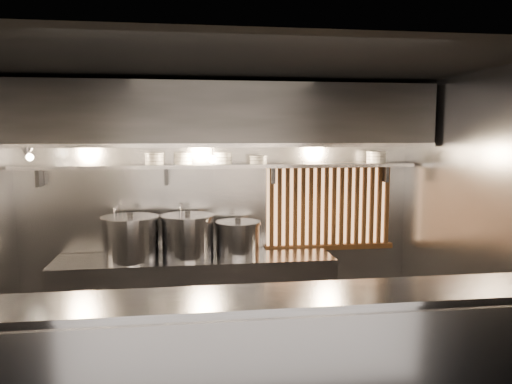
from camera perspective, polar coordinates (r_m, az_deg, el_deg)
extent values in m
plane|color=black|center=(4.28, -2.83, 14.28)|extent=(4.50, 4.50, 0.00)
plane|color=gray|center=(5.80, -4.15, -1.64)|extent=(4.50, 0.00, 4.50)
plane|color=gray|center=(5.05, 23.63, -3.38)|extent=(0.00, 3.00, 3.00)
cube|color=#95959A|center=(3.70, -1.15, -20.36)|extent=(4.50, 0.50, 1.10)
cube|color=#95959A|center=(3.48, -1.17, -12.03)|extent=(4.50, 0.56, 0.03)
cube|color=#95959A|center=(5.64, -6.90, -11.83)|extent=(3.00, 0.70, 0.90)
cube|color=#95959A|center=(5.57, -4.05, 3.00)|extent=(4.40, 0.34, 0.04)
cube|color=#2D2D30|center=(5.34, -3.93, 8.70)|extent=(4.40, 0.80, 0.65)
cube|color=#95959A|center=(4.94, -3.55, 5.34)|extent=(4.40, 0.03, 0.04)
cube|color=#FFB572|center=(6.01, 8.33, -1.59)|extent=(1.50, 0.02, 0.92)
cube|color=brown|center=(5.91, 8.55, 3.05)|extent=(1.56, 0.06, 0.06)
cube|color=brown|center=(6.05, 8.39, -6.25)|extent=(1.56, 0.06, 0.06)
cube|color=brown|center=(5.80, 1.80, -1.81)|extent=(0.04, 0.04, 0.92)
cube|color=brown|center=(5.82, 2.71, -1.79)|extent=(0.04, 0.04, 0.92)
cube|color=brown|center=(5.84, 3.61, -1.77)|extent=(0.04, 0.04, 0.92)
cube|color=brown|center=(5.86, 4.51, -1.75)|extent=(0.04, 0.04, 0.92)
cube|color=brown|center=(5.88, 5.40, -1.73)|extent=(0.04, 0.04, 0.92)
cube|color=brown|center=(5.90, 6.29, -1.71)|extent=(0.04, 0.04, 0.92)
cube|color=brown|center=(5.92, 7.17, -1.69)|extent=(0.04, 0.04, 0.92)
cube|color=brown|center=(5.95, 8.04, -1.67)|extent=(0.04, 0.04, 0.92)
cube|color=brown|center=(5.98, 8.90, -1.64)|extent=(0.04, 0.04, 0.92)
cube|color=brown|center=(6.00, 9.76, -1.62)|extent=(0.04, 0.04, 0.92)
cube|color=brown|center=(6.03, 10.60, -1.60)|extent=(0.04, 0.04, 0.92)
cube|color=brown|center=(6.06, 11.44, -1.58)|extent=(0.04, 0.04, 0.92)
cube|color=brown|center=(6.10, 12.27, -1.55)|extent=(0.04, 0.04, 0.92)
cube|color=brown|center=(6.13, 13.10, -1.53)|extent=(0.04, 0.04, 0.92)
cube|color=brown|center=(6.16, 13.91, -1.51)|extent=(0.04, 0.04, 0.92)
cube|color=brown|center=(6.20, 14.71, -1.49)|extent=(0.04, 0.04, 0.92)
cylinder|color=silver|center=(5.81, -15.50, -3.93)|extent=(0.03, 0.03, 0.48)
sphere|color=silver|center=(5.78, -15.57, -1.59)|extent=(0.04, 0.04, 0.04)
cylinder|color=silver|center=(5.65, -15.74, -1.77)|extent=(0.03, 0.26, 0.03)
sphere|color=silver|center=(5.52, -15.91, -1.97)|extent=(0.04, 0.04, 0.04)
cylinder|color=silver|center=(5.53, -15.89, -2.68)|extent=(0.03, 0.03, 0.14)
cylinder|color=silver|center=(5.77, -8.57, -3.85)|extent=(0.03, 0.03, 0.48)
sphere|color=silver|center=(5.73, -8.61, -1.49)|extent=(0.04, 0.04, 0.04)
cylinder|color=silver|center=(5.60, -8.62, -1.67)|extent=(0.03, 0.26, 0.03)
sphere|color=silver|center=(5.47, -8.63, -1.87)|extent=(0.04, 0.04, 0.04)
cylinder|color=silver|center=(5.48, -8.61, -2.59)|extent=(0.03, 0.03, 0.14)
cone|color=#95959A|center=(5.29, -24.72, 4.29)|extent=(0.25, 0.27, 0.20)
sphere|color=#FFE0B2|center=(5.27, -24.44, 3.64)|extent=(0.07, 0.07, 0.07)
cylinder|color=#2D2D30|center=(5.39, -24.46, 5.18)|extent=(0.02, 0.22, 0.02)
cylinder|color=#2D2D30|center=(5.43, -5.03, 4.59)|extent=(0.01, 0.01, 0.12)
sphere|color=#FFE0B2|center=(5.44, -5.02, 3.75)|extent=(0.09, 0.09, 0.09)
cylinder|color=#95959A|center=(5.46, -14.13, -5.31)|extent=(0.75, 0.75, 0.44)
cylinder|color=#95959A|center=(5.42, -14.20, -2.89)|extent=(0.79, 0.79, 0.03)
cylinder|color=#2D2D30|center=(5.41, -14.21, -2.52)|extent=(0.06, 0.06, 0.04)
cylinder|color=#95959A|center=(5.55, -2.07, -5.44)|extent=(0.56, 0.56, 0.34)
cylinder|color=#95959A|center=(5.52, -2.08, -3.55)|extent=(0.60, 0.60, 0.03)
cylinder|color=#2D2D30|center=(5.51, -2.08, -3.19)|extent=(0.06, 0.06, 0.04)
cylinder|color=#95959A|center=(5.48, -7.79, -5.17)|extent=(0.58, 0.58, 0.43)
cylinder|color=#95959A|center=(5.44, -7.83, -2.78)|extent=(0.62, 0.62, 0.03)
cylinder|color=#2D2D30|center=(5.43, -7.83, -2.41)|extent=(0.06, 0.06, 0.04)
cylinder|color=white|center=(5.56, -11.53, 3.29)|extent=(0.20, 0.20, 0.03)
cylinder|color=white|center=(5.56, -11.54, 3.68)|extent=(0.20, 0.20, 0.03)
cylinder|color=white|center=(5.56, -11.55, 4.07)|extent=(0.20, 0.20, 0.03)
cylinder|color=white|center=(5.56, -11.56, 4.36)|extent=(0.22, 0.22, 0.01)
cylinder|color=white|center=(5.55, -8.31, 3.35)|extent=(0.19, 0.19, 0.03)
cylinder|color=white|center=(5.55, -8.32, 3.74)|extent=(0.19, 0.19, 0.03)
cylinder|color=white|center=(5.55, -8.33, 4.13)|extent=(0.19, 0.19, 0.03)
cylinder|color=white|center=(5.55, -8.33, 4.42)|extent=(0.21, 0.21, 0.01)
cylinder|color=white|center=(5.57, -3.80, 3.41)|extent=(0.20, 0.20, 0.03)
cylinder|color=white|center=(5.57, -3.80, 3.80)|extent=(0.20, 0.20, 0.03)
cylinder|color=white|center=(5.56, -3.81, 4.19)|extent=(0.20, 0.20, 0.03)
cylinder|color=white|center=(5.56, -3.81, 4.48)|extent=(0.21, 0.21, 0.01)
cylinder|color=white|center=(5.61, 0.27, 3.45)|extent=(0.19, 0.19, 0.03)
cylinder|color=white|center=(5.61, 0.27, 3.84)|extent=(0.19, 0.19, 0.03)
cylinder|color=white|center=(5.61, 0.27, 4.12)|extent=(0.21, 0.21, 0.01)
cylinder|color=white|center=(5.97, 13.57, 3.46)|extent=(0.22, 0.22, 0.03)
cylinder|color=white|center=(5.97, 13.58, 3.82)|extent=(0.22, 0.22, 0.03)
cylinder|color=white|center=(5.97, 13.59, 4.18)|extent=(0.22, 0.22, 0.03)
cylinder|color=white|center=(5.97, 13.59, 4.45)|extent=(0.24, 0.24, 0.01)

